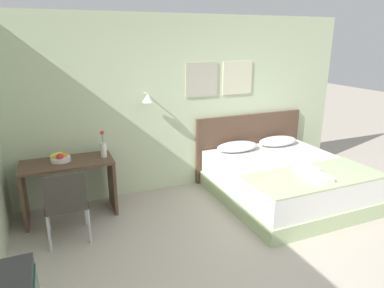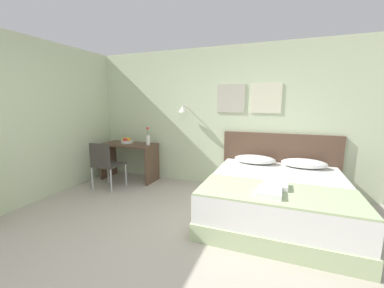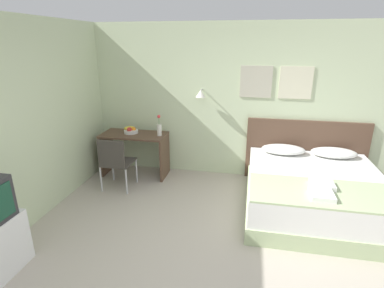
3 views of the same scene
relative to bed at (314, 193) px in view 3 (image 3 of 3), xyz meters
The scene contains 13 objects.
ground_plane 2.01m from the bed, 129.10° to the right, with size 24.00×24.00×0.00m, color #B2A899.
wall_back 1.96m from the bed, 138.93° to the left, with size 5.75×0.31×2.65m.
bed is the anchor object (origin of this frame).
headboard 1.06m from the bed, 90.00° to the left, with size 1.99×0.06×1.09m.
pillow_left 0.93m from the bed, 117.24° to the left, with size 0.70×0.38×0.15m.
pillow_right 0.93m from the bed, 62.76° to the left, with size 0.70×0.38×0.15m.
throw_blanket 0.65m from the bed, 90.00° to the right, with size 1.81×0.80×0.02m.
folded_towel_near_foot 0.56m from the bed, 92.26° to the right, with size 0.28×0.27×0.06m.
folded_towel_mid_bed 0.80m from the bed, 96.09° to the right, with size 0.27×0.29×0.06m.
desk 3.06m from the bed, 166.62° to the left, with size 1.15×0.56×0.78m.
desk_chair 3.05m from the bed, behind, with size 0.48×0.48×0.90m.
fruit_bowl 3.18m from the bed, 166.19° to the left, with size 0.27×0.25×0.12m.
flower_vase 2.66m from the bed, 164.35° to the left, with size 0.08×0.08×0.37m.
Camera 3 is at (0.30, -2.54, 2.33)m, focal length 28.00 mm.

